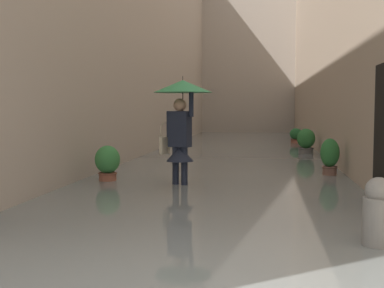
{
  "coord_description": "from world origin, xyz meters",
  "views": [
    {
      "loc": [
        -0.9,
        3.26,
        1.57
      ],
      "look_at": [
        0.24,
        -4.64,
        0.99
      ],
      "focal_mm": 46.51,
      "sensor_mm": 36.0,
      "label": 1
    }
  ],
  "objects_px": {
    "person_wading": "(181,110)",
    "potted_plant_far_left": "(306,143)",
    "potted_plant_near_left": "(296,137)",
    "mooring_bollard": "(378,220)",
    "potted_plant_mid_right": "(108,165)",
    "potted_plant_mid_left": "(330,158)"
  },
  "relations": [
    {
      "from": "potted_plant_near_left",
      "to": "person_wading",
      "type": "bearing_deg",
      "value": 76.14
    },
    {
      "from": "potted_plant_mid_right",
      "to": "mooring_bollard",
      "type": "xyz_separation_m",
      "value": [
        -4.12,
        3.97,
        -0.05
      ]
    },
    {
      "from": "person_wading",
      "to": "potted_plant_mid_left",
      "type": "xyz_separation_m",
      "value": [
        -2.84,
        -1.73,
        -1.0
      ]
    },
    {
      "from": "potted_plant_mid_right",
      "to": "potted_plant_mid_left",
      "type": "distance_m",
      "value": 4.56
    },
    {
      "from": "potted_plant_near_left",
      "to": "mooring_bollard",
      "type": "relative_size",
      "value": 0.87
    },
    {
      "from": "potted_plant_near_left",
      "to": "potted_plant_mid_right",
      "type": "bearing_deg",
      "value": 68.61
    },
    {
      "from": "potted_plant_mid_left",
      "to": "potted_plant_mid_right",
      "type": "bearing_deg",
      "value": 18.23
    },
    {
      "from": "potted_plant_far_left",
      "to": "potted_plant_mid_left",
      "type": "relative_size",
      "value": 1.0
    },
    {
      "from": "potted_plant_near_left",
      "to": "potted_plant_far_left",
      "type": "bearing_deg",
      "value": 90.22
    },
    {
      "from": "person_wading",
      "to": "potted_plant_mid_right",
      "type": "xyz_separation_m",
      "value": [
        1.49,
        -0.31,
        -1.04
      ]
    },
    {
      "from": "potted_plant_mid_right",
      "to": "potted_plant_mid_left",
      "type": "bearing_deg",
      "value": -161.77
    },
    {
      "from": "potted_plant_mid_right",
      "to": "mooring_bollard",
      "type": "height_order",
      "value": "mooring_bollard"
    },
    {
      "from": "potted_plant_mid_right",
      "to": "potted_plant_near_left",
      "type": "bearing_deg",
      "value": -111.39
    },
    {
      "from": "potted_plant_mid_right",
      "to": "potted_plant_far_left",
      "type": "distance_m",
      "value": 7.64
    },
    {
      "from": "potted_plant_mid_right",
      "to": "potted_plant_mid_left",
      "type": "xyz_separation_m",
      "value": [
        -4.33,
        -1.43,
        0.04
      ]
    },
    {
      "from": "potted_plant_mid_right",
      "to": "potted_plant_far_left",
      "type": "height_order",
      "value": "potted_plant_far_left"
    },
    {
      "from": "potted_plant_far_left",
      "to": "potted_plant_near_left",
      "type": "xyz_separation_m",
      "value": [
        0.02,
        -4.46,
        -0.09
      ]
    },
    {
      "from": "person_wading",
      "to": "potted_plant_far_left",
      "type": "relative_size",
      "value": 2.29
    },
    {
      "from": "mooring_bollard",
      "to": "potted_plant_far_left",
      "type": "bearing_deg",
      "value": -90.7
    },
    {
      "from": "person_wading",
      "to": "potted_plant_mid_right",
      "type": "distance_m",
      "value": 1.84
    },
    {
      "from": "potted_plant_far_left",
      "to": "person_wading",
      "type": "bearing_deg",
      "value": 67.48
    },
    {
      "from": "potted_plant_near_left",
      "to": "mooring_bollard",
      "type": "height_order",
      "value": "mooring_bollard"
    }
  ]
}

